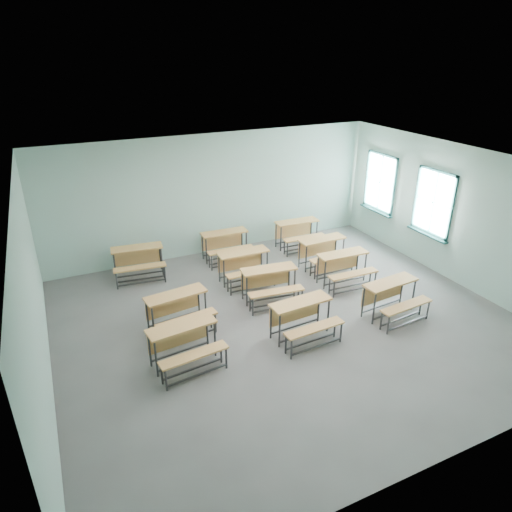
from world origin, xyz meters
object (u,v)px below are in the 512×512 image
at_px(desk_unit_r1c2, 345,264).
at_px(desk_unit_r2c1, 245,263).
at_px(desk_unit_r1c1, 270,281).
at_px(desk_unit_r1c0, 179,307).
at_px(desk_unit_r3c2, 298,230).
at_px(desk_unit_r2c2, 324,249).
at_px(desk_unit_r3c0, 138,258).
at_px(desk_unit_r3c1, 226,242).
at_px(desk_unit_r0c1, 303,315).
at_px(desk_unit_r0c2, 393,294).
at_px(desk_unit_r0c0, 185,340).

height_order(desk_unit_r1c2, desk_unit_r2c1, same).
relative_size(desk_unit_r1c1, desk_unit_r1c2, 1.05).
height_order(desk_unit_r1c0, desk_unit_r3c2, same).
xyz_separation_m(desk_unit_r2c2, desk_unit_r3c0, (-4.37, 1.45, 0.00)).
relative_size(desk_unit_r1c0, desk_unit_r2c2, 1.06).
bearing_deg(desk_unit_r3c2, desk_unit_r2c1, -146.89).
bearing_deg(desk_unit_r3c2, desk_unit_r2c2, -89.00).
relative_size(desk_unit_r1c1, desk_unit_r3c1, 1.05).
bearing_deg(desk_unit_r0c1, desk_unit_r2c2, 46.93).
relative_size(desk_unit_r0c2, desk_unit_r3c2, 1.02).
bearing_deg(desk_unit_r3c0, desk_unit_r0c2, -35.64).
height_order(desk_unit_r3c0, desk_unit_r3c2, same).
relative_size(desk_unit_r0c1, desk_unit_r1c2, 1.01).
xyz_separation_m(desk_unit_r2c1, desk_unit_r2c2, (2.13, -0.12, 0.00)).
bearing_deg(desk_unit_r2c1, desk_unit_r1c0, -146.49).
xyz_separation_m(desk_unit_r0c0, desk_unit_r1c2, (4.30, 1.33, 0.00)).
bearing_deg(desk_unit_r3c2, desk_unit_r1c0, -145.55).
bearing_deg(desk_unit_r2c2, desk_unit_r0c2, -90.32).
xyz_separation_m(desk_unit_r1c1, desk_unit_r3c0, (-2.37, 2.40, 0.00)).
distance_m(desk_unit_r1c1, desk_unit_r3c0, 3.37).
bearing_deg(desk_unit_r2c2, desk_unit_r0c0, -152.99).
distance_m(desk_unit_r1c0, desk_unit_r3c0, 2.64).
xyz_separation_m(desk_unit_r1c1, desk_unit_r3c2, (2.05, 2.32, 0.00)).
bearing_deg(desk_unit_r1c2, desk_unit_r3c0, 153.03).
height_order(desk_unit_r0c1, desk_unit_r1c0, same).
bearing_deg(desk_unit_r0c2, desk_unit_r1c2, 88.06).
relative_size(desk_unit_r1c2, desk_unit_r2c1, 1.02).
relative_size(desk_unit_r0c1, desk_unit_r2c1, 1.03).
distance_m(desk_unit_r0c2, desk_unit_r3c1, 4.56).
bearing_deg(desk_unit_r0c2, desk_unit_r0c1, 172.43).
xyz_separation_m(desk_unit_r0c2, desk_unit_r1c2, (-0.08, 1.61, 0.00)).
distance_m(desk_unit_r0c2, desk_unit_r2c2, 2.57).
distance_m(desk_unit_r1c1, desk_unit_r3c2, 3.10).
xyz_separation_m(desk_unit_r0c0, desk_unit_r1c0, (0.22, 1.12, 0.00)).
bearing_deg(desk_unit_r1c1, desk_unit_r2c2, 32.21).
relative_size(desk_unit_r0c0, desk_unit_r2c1, 1.06).
bearing_deg(desk_unit_r2c1, desk_unit_r0c1, -87.75).
bearing_deg(desk_unit_r1c2, desk_unit_r2c1, 154.81).
xyz_separation_m(desk_unit_r1c1, desk_unit_r2c2, (2.00, 0.94, 0.00)).
bearing_deg(desk_unit_r0c0, desk_unit_r1c0, 72.62).
xyz_separation_m(desk_unit_r0c1, desk_unit_r1c0, (-2.07, 1.29, 0.00)).
height_order(desk_unit_r0c1, desk_unit_r3c1, same).
bearing_deg(desk_unit_r2c2, desk_unit_r3c1, 143.77).
relative_size(desk_unit_r1c0, desk_unit_r3c1, 1.05).
bearing_deg(desk_unit_r3c1, desk_unit_r1c0, -125.70).
relative_size(desk_unit_r0c2, desk_unit_r1c0, 0.98).
xyz_separation_m(desk_unit_r0c0, desk_unit_r1c1, (2.36, 1.35, 0.00)).
height_order(desk_unit_r1c0, desk_unit_r1c1, same).
height_order(desk_unit_r0c1, desk_unit_r2c1, same).
bearing_deg(desk_unit_r2c2, desk_unit_r1c2, -94.11).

